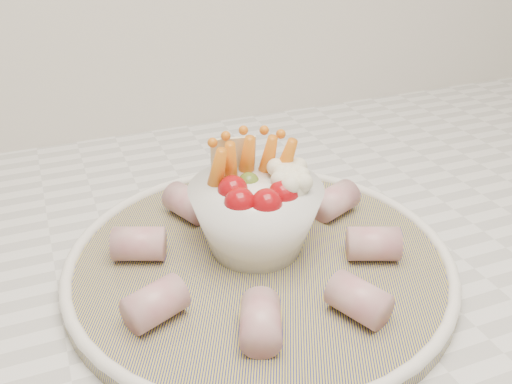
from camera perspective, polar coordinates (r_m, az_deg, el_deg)
name	(u,v)px	position (r m, az deg, el deg)	size (l,w,h in m)	color
serving_platter	(260,261)	(0.58, 0.38, -6.93)	(0.51, 0.51, 0.02)	navy
veggie_bowl	(257,210)	(0.57, 0.08, -1.84)	(0.13, 0.13, 0.11)	white
cured_meat_rolls	(259,243)	(0.56, 0.29, -5.16)	(0.29, 0.29, 0.03)	#A94D5C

